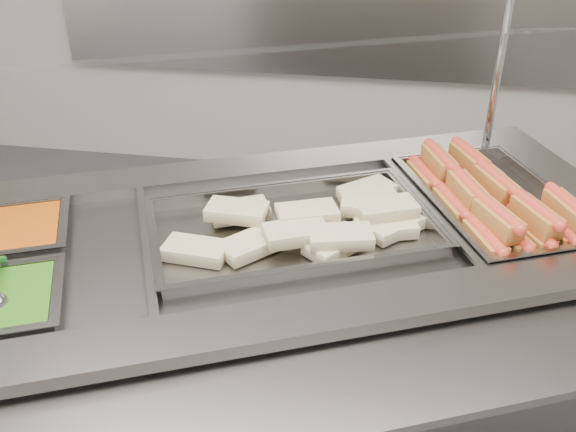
% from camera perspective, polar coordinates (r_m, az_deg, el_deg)
% --- Properties ---
extents(steam_counter, '(2.06, 1.52, 0.90)m').
position_cam_1_polar(steam_counter, '(1.87, -1.52, -12.78)').
color(steam_counter, slate).
rests_on(steam_counter, ground).
extents(tray_rail, '(1.75, 1.03, 0.05)m').
position_cam_1_polar(tray_rail, '(1.24, 3.72, -14.99)').
color(tray_rail, gray).
rests_on(tray_rail, steam_counter).
extents(sneeze_guard, '(1.63, 0.93, 0.44)m').
position_cam_1_polar(sneeze_guard, '(1.64, -3.68, 13.96)').
color(sneeze_guard, silver).
rests_on(sneeze_guard, steam_counter).
extents(pan_hotdogs, '(0.53, 0.64, 0.10)m').
position_cam_1_polar(pan_hotdogs, '(1.83, 17.70, 0.53)').
color(pan_hotdogs, gray).
rests_on(pan_hotdogs, steam_counter).
extents(pan_wraps, '(0.78, 0.64, 0.07)m').
position_cam_1_polar(pan_wraps, '(1.62, 0.34, -1.45)').
color(pan_wraps, gray).
rests_on(pan_wraps, steam_counter).
extents(pan_beans, '(0.37, 0.34, 0.10)m').
position_cam_1_polar(pan_beans, '(1.75, -23.95, -2.27)').
color(pan_beans, gray).
rests_on(pan_beans, steam_counter).
extents(hotdogs_in_buns, '(0.48, 0.56, 0.12)m').
position_cam_1_polar(hotdogs_in_buns, '(1.79, 17.64, 1.51)').
color(hotdogs_in_buns, '#9B5C20').
rests_on(hotdogs_in_buns, pan_hotdogs).
extents(tortilla_wraps, '(0.62, 0.49, 0.07)m').
position_cam_1_polar(tortilla_wraps, '(1.60, 2.92, -0.43)').
color(tortilla_wraps, '#C5B484').
rests_on(tortilla_wraps, pan_wraps).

